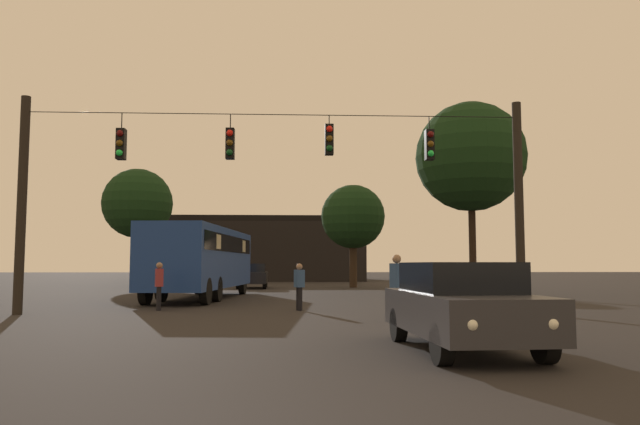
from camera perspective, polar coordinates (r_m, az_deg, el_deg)
ground_plane at (r=29.05m, az=-3.72°, el=-7.79°), size 168.00×168.00×0.00m
overhead_signal_span at (r=18.73m, az=-4.14°, el=2.43°), size 15.50×0.44×6.60m
city_bus at (r=27.02m, az=-10.95°, el=-3.97°), size 3.43×11.17×3.00m
car_near_right at (r=10.90m, az=13.09°, el=-8.38°), size 2.01×4.41×1.52m
car_far_left at (r=38.17m, az=-6.36°, el=-5.87°), size 1.88×4.37×1.52m
pedestrian_crossing_left at (r=16.32m, az=7.22°, el=-6.57°), size 0.36×0.42×1.74m
pedestrian_crossing_center at (r=19.75m, az=-1.96°, el=-6.74°), size 0.36×0.42×1.51m
pedestrian_crossing_right at (r=20.45m, az=-14.85°, el=-6.44°), size 0.33×0.41×1.55m
corner_building at (r=57.59m, az=-4.67°, el=-3.52°), size 16.72×12.22×5.64m
tree_left_silhouette at (r=32.38m, az=13.94°, el=5.07°), size 5.64×5.64×9.83m
tree_behind_building at (r=43.47m, az=-16.73°, el=0.79°), size 4.75×4.75×8.02m
tree_right_far at (r=39.42m, az=3.11°, el=-0.43°), size 4.14×4.14×6.63m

